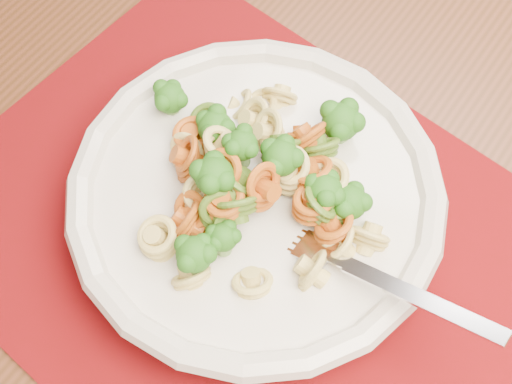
% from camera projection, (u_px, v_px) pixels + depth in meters
% --- Properties ---
extents(dining_table, '(1.73, 1.33, 0.78)m').
position_uv_depth(dining_table, '(331.00, 162.00, 0.67)').
color(dining_table, '#512917').
rests_on(dining_table, ground).
extents(placemat, '(0.53, 0.47, 0.00)m').
position_uv_depth(placemat, '(248.00, 236.00, 0.53)').
color(placemat, '#64040C').
rests_on(placemat, dining_table).
extents(pasta_bowl, '(0.27, 0.27, 0.05)m').
position_uv_depth(pasta_bowl, '(256.00, 198.00, 0.51)').
color(pasta_bowl, beige).
rests_on(pasta_bowl, placemat).
extents(pasta_broccoli_heap, '(0.23, 0.23, 0.06)m').
position_uv_depth(pasta_broccoli_heap, '(256.00, 188.00, 0.50)').
color(pasta_broccoli_heap, tan).
rests_on(pasta_broccoli_heap, pasta_bowl).
extents(fork, '(0.18, 0.07, 0.08)m').
position_uv_depth(fork, '(315.00, 250.00, 0.47)').
color(fork, silver).
rests_on(fork, pasta_bowl).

